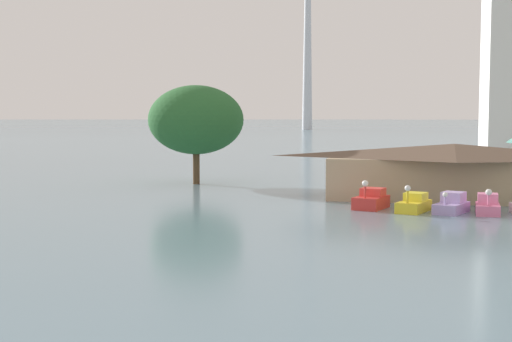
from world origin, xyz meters
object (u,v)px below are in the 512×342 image
object	(u,v)px
pedal_boat_lavender	(452,205)
shoreline_tree_tall_left	(196,120)
pedal_boat_red	(371,200)
pedal_boat_pink	(488,206)
pedal_boat_yellow	(414,204)
boathouse	(454,170)

from	to	relation	value
pedal_boat_lavender	shoreline_tree_tall_left	size ratio (longest dim) A/B	0.38
pedal_boat_red	pedal_boat_lavender	size ratio (longest dim) A/B	0.96
pedal_boat_pink	pedal_boat_yellow	bearing A→B (deg)	-86.74
pedal_boat_red	boathouse	size ratio (longest dim) A/B	0.17
pedal_boat_yellow	boathouse	xyz separation A→B (m)	(2.57, 7.27, 1.58)
pedal_boat_pink	pedal_boat_lavender	bearing A→B (deg)	-87.71
pedal_boat_lavender	boathouse	world-z (taller)	boathouse
pedal_boat_lavender	shoreline_tree_tall_left	xyz separation A→B (m)	(-20.99, 13.67, 5.06)
pedal_boat_lavender	shoreline_tree_tall_left	bearing A→B (deg)	-103.23
pedal_boat_red	pedal_boat_pink	distance (m)	7.09
pedal_boat_pink	shoreline_tree_tall_left	bearing A→B (deg)	-118.00
pedal_boat_red	boathouse	distance (m)	8.40
pedal_boat_yellow	pedal_boat_pink	size ratio (longest dim) A/B	1.20
pedal_boat_red	shoreline_tree_tall_left	world-z (taller)	shoreline_tree_tall_left
pedal_boat_yellow	pedal_boat_lavender	size ratio (longest dim) A/B	1.01
pedal_boat_yellow	pedal_boat_lavender	bearing A→B (deg)	108.46
shoreline_tree_tall_left	pedal_boat_red	bearing A→B (deg)	-38.62
pedal_boat_pink	boathouse	bearing A→B (deg)	-163.52
pedal_boat_yellow	pedal_boat_lavender	distance (m)	2.26
pedal_boat_lavender	pedal_boat_pink	size ratio (longest dim) A/B	1.20
pedal_boat_red	boathouse	world-z (taller)	boathouse
pedal_boat_red	shoreline_tree_tall_left	distance (m)	21.15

